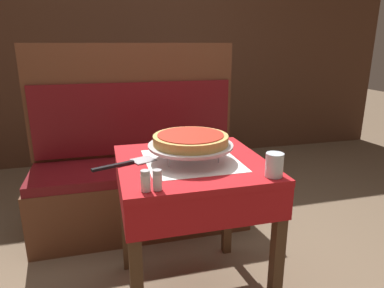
% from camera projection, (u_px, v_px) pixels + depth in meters
% --- Properties ---
extents(dining_table_front, '(0.68, 0.68, 0.74)m').
position_uv_depth(dining_table_front, '(192.00, 183.00, 1.64)').
color(dining_table_front, red).
rests_on(dining_table_front, ground_plane).
extents(dining_table_rear, '(0.76, 0.76, 0.73)m').
position_uv_depth(dining_table_rear, '(175.00, 112.00, 3.31)').
color(dining_table_rear, '#194799').
rests_on(dining_table_rear, ground_plane).
extents(booth_bench, '(1.45, 0.52, 1.27)m').
position_uv_depth(booth_bench, '(140.00, 178.00, 2.42)').
color(booth_bench, brown).
rests_on(booth_bench, ground_plane).
extents(back_wall_panel, '(6.00, 0.04, 2.40)m').
position_uv_depth(back_wall_panel, '(136.00, 50.00, 3.61)').
color(back_wall_panel, '#4C2D1E').
rests_on(back_wall_panel, ground_plane).
extents(pizza_pan_stand, '(0.39, 0.39, 0.08)m').
position_uv_depth(pizza_pan_stand, '(190.00, 146.00, 1.59)').
color(pizza_pan_stand, '#ADADB2').
rests_on(pizza_pan_stand, dining_table_front).
extents(deep_dish_pizza, '(0.35, 0.35, 0.05)m').
position_uv_depth(deep_dish_pizza, '(190.00, 139.00, 1.58)').
color(deep_dish_pizza, tan).
rests_on(deep_dish_pizza, pizza_pan_stand).
extents(pizza_server, '(0.30, 0.16, 0.01)m').
position_uv_depth(pizza_server, '(127.00, 163.00, 1.55)').
color(pizza_server, '#BCBCC1').
rests_on(pizza_server, dining_table_front).
extents(water_glass_near, '(0.07, 0.07, 0.10)m').
position_uv_depth(water_glass_near, '(274.00, 165.00, 1.40)').
color(water_glass_near, silver).
rests_on(water_glass_near, dining_table_front).
extents(salt_shaker, '(0.04, 0.04, 0.08)m').
position_uv_depth(salt_shaker, '(146.00, 181.00, 1.26)').
color(salt_shaker, silver).
rests_on(salt_shaker, dining_table_front).
extents(pepper_shaker, '(0.04, 0.04, 0.08)m').
position_uv_depth(pepper_shaker, '(157.00, 180.00, 1.27)').
color(pepper_shaker, silver).
rests_on(pepper_shaker, dining_table_front).
extents(condiment_caddy, '(0.14, 0.14, 0.15)m').
position_uv_depth(condiment_caddy, '(165.00, 98.00, 3.25)').
color(condiment_caddy, black).
rests_on(condiment_caddy, dining_table_rear).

